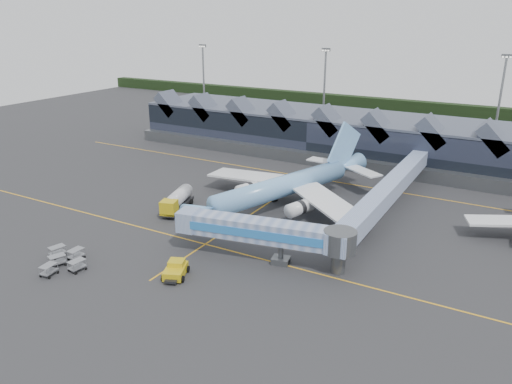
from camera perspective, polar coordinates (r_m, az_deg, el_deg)
The scene contains 10 objects.
ground at distance 78.38m, azimuth -2.44°, elevation -3.78°, with size 260.00×260.00×0.00m, color #2A2A2D.
taxi_stripes at distance 86.36m, azimuth 1.07°, elevation -1.49°, with size 120.00×60.00×0.01m.
tree_line_far at distance 177.48m, azimuth 16.95°, elevation 9.36°, with size 260.00×4.00×4.00m, color black.
terminal at distance 119.49m, azimuth 7.59°, elevation 6.78°, with size 90.00×22.25×12.52m.
light_masts at distance 126.21m, azimuth 21.69°, elevation 9.78°, with size 132.40×42.56×22.45m.
main_airliner at distance 84.79m, azimuth 3.64°, elevation 0.82°, with size 33.54×39.50×13.03m.
jet_bridge at distance 65.25m, azimuth 2.05°, elevation -4.78°, with size 24.22×7.69×5.90m.
fuel_truck at distance 84.66m, azimuth -8.92°, elevation -0.83°, with size 4.93×9.93×3.33m.
pushback_tug at distance 64.13m, azimuth -9.18°, elevation -8.79°, with size 3.89×4.80×1.93m.
baggage_carts at distance 70.60m, azimuth -21.14°, elevation -7.22°, with size 7.29×6.95×1.45m.
Camera 1 is at (38.43, -60.80, 31.13)m, focal length 35.00 mm.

